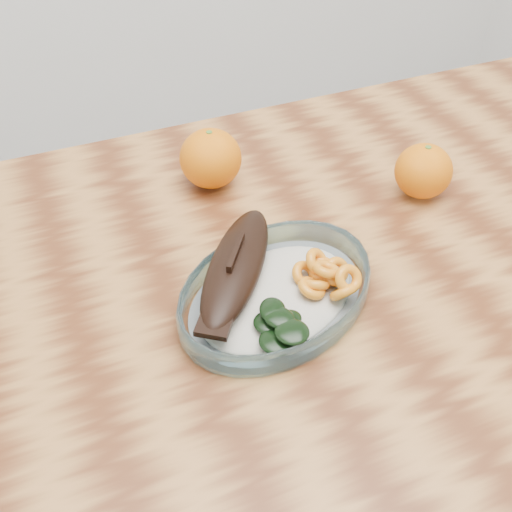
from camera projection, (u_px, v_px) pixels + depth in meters
name	position (u px, v px, depth m)	size (l,w,h in m)	color
dining_table	(340.00, 326.00, 0.83)	(1.20, 0.80, 0.75)	#592C15
plated_meal	(275.00, 290.00, 0.71)	(0.59, 0.59, 0.08)	white
orange_left	(211.00, 158.00, 0.87)	(0.08, 0.08, 0.08)	#DE5804
orange_right	(423.00, 171.00, 0.85)	(0.08, 0.08, 0.08)	#DE5804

